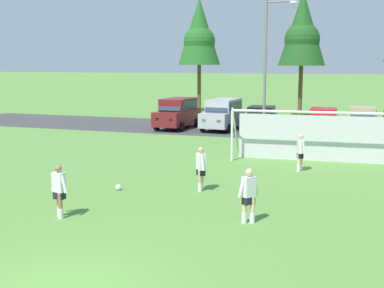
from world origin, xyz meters
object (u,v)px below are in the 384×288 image
Objects in this scene: parked_car_slot_center at (323,121)px; street_lamp at (268,69)px; soccer_goal at (311,135)px; parked_car_slot_center_right at (362,120)px; soccer_ball at (118,187)px; parked_car_slot_center_left at (261,119)px; player_striker_near at (300,152)px; parked_car_slot_far_left at (178,113)px; player_defender_far at (201,169)px; player_winger_left at (249,196)px; player_midfield_center at (59,191)px; parked_car_slot_left at (223,114)px.

street_lamp is (-3.15, -3.28, 3.43)m from parked_car_slot_center.
soccer_goal is 1.78× the size of parked_car_slot_center_right.
soccer_ball is 10.09m from soccer_goal.
soccer_goal is 1.76× the size of parked_car_slot_center_left.
player_striker_near is 0.35× the size of parked_car_slot_far_left.
soccer_goal is at bearing 52.17° from soccer_ball.
parked_car_slot_center_left reaches higher than player_defender_far.
parked_car_slot_center is (0.03, 11.99, 0.05)m from player_striker_near.
player_defender_far is 0.39× the size of parked_car_slot_center.
player_striker_near is (-0.20, -2.34, -0.47)m from soccer_goal.
parked_car_slot_center reaches higher than player_striker_near.
parked_car_slot_center is at bearing 91.06° from soccer_goal.
soccer_goal is at bearing 85.76° from player_winger_left.
player_defender_far is at bearing -66.71° from parked_car_slot_far_left.
soccer_ball is 0.13× the size of player_striker_near.
parked_car_slot_far_left is (-7.08, 16.44, 0.29)m from player_defender_far.
soccer_ball is 0.13× the size of player_midfield_center.
soccer_ball is at bearing 157.61° from player_winger_left.
soccer_ball is at bearing -76.50° from parked_car_slot_far_left.
parked_car_slot_center is 1.00× the size of parked_car_slot_center_right.
player_midfield_center is 0.39× the size of parked_car_slot_center_right.
parked_car_slot_center_right reaches higher than player_winger_left.
soccer_goal reaches higher than player_striker_near.
parked_car_slot_center_right is 8.31m from street_lamp.
player_winger_left is (5.55, 1.32, 0.00)m from player_midfield_center.
soccer_ball is 18.57m from parked_car_slot_center.
player_defender_far is 16.87m from parked_car_slot_center_left.
soccer_goal is 11.70m from parked_car_slot_center_right.
parked_car_slot_center reaches higher than player_midfield_center.
parked_car_slot_left reaches higher than player_defender_far.
player_defender_far reaches higher than soccer_ball.
player_winger_left is 17.07m from street_lamp.
parked_car_slot_left is (-0.88, 17.71, 1.00)m from soccer_ball.
player_midfield_center is 5.43m from player_defender_far.
soccer_goal is 7.79m from street_lamp.
parked_car_slot_far_left reaches higher than player_defender_far.
parked_car_slot_center_right is at bearing 69.52° from player_midfield_center.
parked_car_slot_left is (3.29, 0.34, 0.00)m from parked_car_slot_far_left.
parked_car_slot_center_right is at bearing 9.14° from parked_car_slot_far_left.
parked_car_slot_left is (-3.79, 16.78, 0.29)m from player_defender_far.
parked_car_slot_center_left and parked_car_slot_center have the same top height.
player_winger_left is at bearing -22.39° from soccer_ball.
player_midfield_center is 24.49m from parked_car_slot_center_right.
street_lamp reaches higher than parked_car_slot_center.
parked_car_slot_center_right is at bearing 10.26° from parked_car_slot_left.
street_lamp reaches higher than parked_car_slot_center_right.
street_lamp is at bearing -42.79° from parked_car_slot_left.
player_striker_near and player_midfield_center have the same top height.
soccer_ball is at bearing -108.78° from parked_car_slot_center.
player_striker_near is 10.98m from player_midfield_center.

